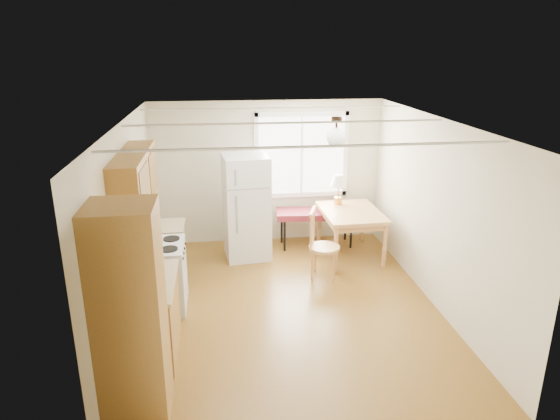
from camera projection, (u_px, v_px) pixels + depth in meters
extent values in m
cube|color=#563711|center=(287.00, 306.00, 6.79)|extent=(4.60, 5.60, 0.12)
cube|color=white|center=(288.00, 122.00, 6.01)|extent=(4.60, 5.60, 0.12)
cube|color=beige|center=(267.00, 172.00, 8.75)|extent=(4.60, 0.10, 2.50)
cube|color=beige|center=(330.00, 321.00, 4.05)|extent=(4.60, 0.10, 2.50)
cube|color=beige|center=(127.00, 226.00, 6.16)|extent=(0.10, 5.60, 2.50)
cube|color=beige|center=(436.00, 213.00, 6.64)|extent=(0.10, 5.60, 2.50)
cube|color=brown|center=(130.00, 315.00, 4.52)|extent=(0.60, 0.60, 2.10)
cube|color=brown|center=(149.00, 318.00, 5.65)|extent=(0.60, 1.10, 0.86)
cube|color=tan|center=(147.00, 282.00, 5.51)|extent=(0.62, 1.14, 0.04)
cube|color=silver|center=(161.00, 276.00, 6.64)|extent=(0.65, 0.76, 0.90)
cube|color=brown|center=(164.00, 255.00, 7.35)|extent=(0.60, 0.60, 0.86)
cube|color=brown|center=(135.00, 182.00, 5.85)|extent=(0.33, 1.60, 0.70)
cube|color=white|center=(301.00, 155.00, 8.72)|extent=(1.50, 0.02, 1.35)
cylinder|color=black|center=(337.00, 119.00, 6.48)|extent=(0.14, 0.14, 0.06)
cylinder|color=black|center=(336.00, 127.00, 6.51)|extent=(0.03, 0.03, 0.16)
sphere|color=white|center=(336.00, 138.00, 6.56)|extent=(0.26, 0.26, 0.26)
cube|color=silver|center=(246.00, 207.00, 8.15)|extent=(0.78, 0.78, 1.72)
cube|color=gray|center=(247.00, 189.00, 7.69)|extent=(0.71, 0.02, 0.02)
cube|color=gray|center=(236.00, 204.00, 7.73)|extent=(0.03, 0.03, 1.03)
cube|color=maroon|center=(316.00, 214.00, 8.67)|extent=(1.43, 0.62, 0.11)
cylinder|color=black|center=(285.00, 236.00, 8.52)|extent=(0.04, 0.04, 0.53)
cylinder|color=black|center=(351.00, 233.00, 8.66)|extent=(0.04, 0.04, 0.53)
cylinder|color=black|center=(282.00, 229.00, 8.89)|extent=(0.04, 0.04, 0.53)
cylinder|color=black|center=(345.00, 226.00, 9.03)|extent=(0.04, 0.04, 0.53)
cube|color=#B47D45|center=(351.00, 213.00, 8.22)|extent=(0.97, 1.27, 0.06)
cube|color=#B47D45|center=(351.00, 217.00, 8.24)|extent=(0.87, 1.17, 0.10)
cylinder|color=#B47D45|center=(336.00, 249.00, 7.76)|extent=(0.07, 0.07, 0.72)
cylinder|color=#B47D45|center=(385.00, 246.00, 7.88)|extent=(0.07, 0.07, 0.72)
cylinder|color=#B47D45|center=(319.00, 225.00, 8.80)|extent=(0.07, 0.07, 0.72)
cylinder|color=#B47D45|center=(363.00, 222.00, 8.92)|extent=(0.07, 0.07, 0.72)
cylinder|color=#B47D45|center=(324.00, 248.00, 7.50)|extent=(0.47, 0.47, 0.05)
cylinder|color=#B47D45|center=(312.00, 266.00, 7.46)|extent=(0.04, 0.04, 0.48)
cylinder|color=#B47D45|center=(333.00, 268.00, 7.40)|extent=(0.04, 0.04, 0.48)
cylinder|color=#B47D45|center=(315.00, 257.00, 7.75)|extent=(0.04, 0.04, 0.48)
cylinder|color=#B47D45|center=(335.00, 259.00, 7.69)|extent=(0.04, 0.04, 0.48)
cylinder|color=#B5833A|center=(338.00, 201.00, 8.55)|extent=(0.14, 0.14, 0.12)
cylinder|color=#B5833A|center=(338.00, 192.00, 8.50)|extent=(0.02, 0.02, 0.20)
cone|color=white|center=(339.00, 180.00, 8.44)|extent=(0.30, 0.30, 0.20)
cube|color=black|center=(145.00, 274.00, 5.57)|extent=(0.21, 0.24, 0.08)
cube|color=black|center=(142.00, 263.00, 5.43)|extent=(0.19, 0.09, 0.28)
cylinder|color=black|center=(144.00, 265.00, 5.59)|extent=(0.14, 0.14, 0.12)
cylinder|color=red|center=(136.00, 268.00, 5.61)|extent=(0.13, 0.13, 0.18)
sphere|color=red|center=(135.00, 258.00, 5.58)|extent=(0.06, 0.06, 0.06)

